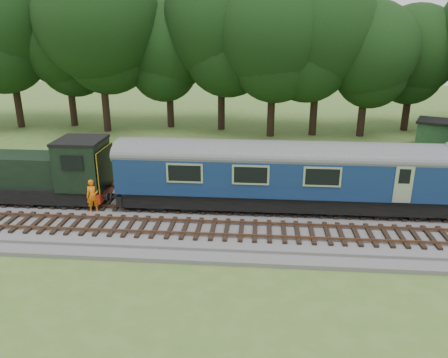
{
  "coord_description": "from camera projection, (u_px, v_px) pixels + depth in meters",
  "views": [
    {
      "loc": [
        -0.57,
        -21.06,
        9.92
      ],
      "look_at": [
        -2.48,
        1.4,
        2.0
      ],
      "focal_mm": 35.0,
      "sensor_mm": 36.0,
      "label": 1
    }
  ],
  "objects": [
    {
      "name": "ground",
      "position": [
        268.0,
        225.0,
        23.04
      ],
      "size": [
        120.0,
        120.0,
        0.0
      ],
      "primitive_type": "plane",
      "color": "#416826",
      "rests_on": "ground"
    },
    {
      "name": "ballast",
      "position": [
        269.0,
        222.0,
        22.98
      ],
      "size": [
        70.0,
        7.0,
        0.35
      ],
      "primitive_type": "cube",
      "color": "#4C4C4F",
      "rests_on": "ground"
    },
    {
      "name": "track_north",
      "position": [
        268.0,
        207.0,
        24.22
      ],
      "size": [
        67.2,
        2.4,
        0.21
      ],
      "color": "black",
      "rests_on": "ballast"
    },
    {
      "name": "track_south",
      "position": [
        269.0,
        231.0,
        21.4
      ],
      "size": [
        67.2,
        2.4,
        0.21
      ],
      "color": "black",
      "rests_on": "ballast"
    },
    {
      "name": "fence",
      "position": [
        268.0,
        194.0,
        27.27
      ],
      "size": [
        64.0,
        0.12,
        1.0
      ],
      "primitive_type": null,
      "color": "#6B6054",
      "rests_on": "ground"
    },
    {
      "name": "tree_line",
      "position": [
        266.0,
        131.0,
        43.72
      ],
      "size": [
        70.0,
        8.0,
        18.0
      ],
      "primitive_type": null,
      "color": "black",
      "rests_on": "ground"
    },
    {
      "name": "dmu_railcar",
      "position": [
        285.0,
        170.0,
        23.42
      ],
      "size": [
        18.05,
        2.86,
        3.88
      ],
      "color": "black",
      "rests_on": "ground"
    },
    {
      "name": "shunter_loco",
      "position": [
        37.0,
        174.0,
        24.75
      ],
      "size": [
        8.92,
        2.6,
        3.38
      ],
      "color": "black",
      "rests_on": "ground"
    },
    {
      "name": "worker",
      "position": [
        93.0,
        196.0,
        23.47
      ],
      "size": [
        0.8,
        0.68,
        1.85
      ],
      "primitive_type": "imported",
      "rotation": [
        0.0,
        0.0,
        0.42
      ],
      "color": "orange",
      "rests_on": "ballast"
    },
    {
      "name": "shed",
      "position": [
        435.0,
        134.0,
        36.94
      ],
      "size": [
        4.0,
        4.0,
        2.47
      ],
      "rotation": [
        0.0,
        0.0,
        -0.42
      ],
      "color": "#19381E",
      "rests_on": "ground"
    }
  ]
}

